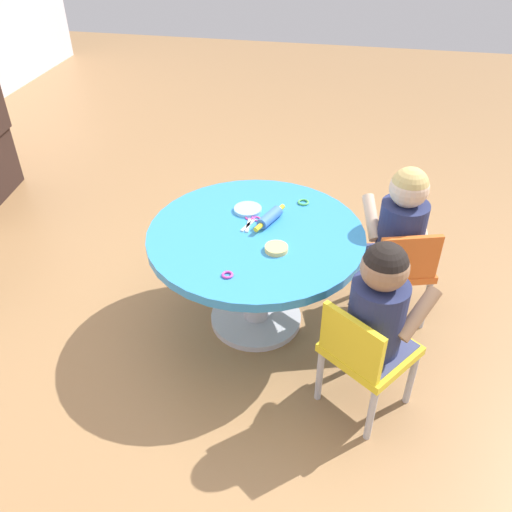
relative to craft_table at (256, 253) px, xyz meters
name	(u,v)px	position (x,y,z in m)	size (l,w,h in m)	color
ground_plane	(256,319)	(0.00, 0.00, -0.40)	(10.00, 10.00, 0.00)	#9E7247
craft_table	(256,253)	(0.00, 0.00, 0.00)	(0.95, 0.95, 0.52)	silver
child_chair_left	(365,352)	(-0.42, -0.50, -0.10)	(0.42, 0.42, 0.54)	#B7B7BC
seated_child_left	(379,303)	(-0.39, -0.53, 0.13)	(0.44, 0.42, 0.51)	#3F4772
child_chair_right	(397,266)	(0.16, -0.64, -0.10)	(0.37, 0.37, 0.54)	#B7B7BC
seated_child_right	(403,220)	(0.20, -0.63, 0.13)	(0.41, 0.36, 0.51)	#3F4772
rolling_pin	(270,217)	(0.09, -0.04, 0.14)	(0.22, 0.11, 0.05)	#3F72CC
craft_scissors	(251,221)	(0.08, 0.04, 0.12)	(0.14, 0.08, 0.01)	silver
playdough_blob_0	(248,209)	(0.17, 0.07, 0.12)	(0.13, 0.13, 0.01)	#8CCCF2
playdough_blob_1	(276,248)	(-0.12, -0.11, 0.12)	(0.10, 0.10, 0.02)	#F2CC72
cookie_cutter_0	(303,202)	(0.28, -0.17, 0.12)	(0.06, 0.06, 0.01)	#4CB259
cookie_cutter_1	(227,275)	(-0.32, 0.05, 0.12)	(0.05, 0.05, 0.01)	#D83FA5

